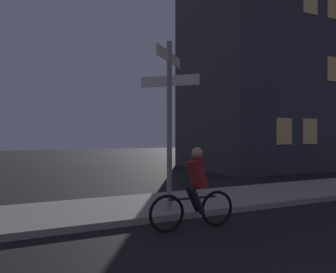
{
  "coord_description": "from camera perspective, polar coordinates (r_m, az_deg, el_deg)",
  "views": [
    {
      "loc": [
        -2.4,
        -0.45,
        1.87
      ],
      "look_at": [
        0.49,
        5.82,
        1.82
      ],
      "focal_mm": 34.31,
      "sensor_mm": 36.0,
      "label": 1
    }
  ],
  "objects": [
    {
      "name": "sidewalk_kerb",
      "position": [
        8.04,
        -6.87,
        -12.51
      ],
      "size": [
        40.0,
        2.51,
        0.14
      ],
      "primitive_type": "cube",
      "color": "gray",
      "rests_on": "ground_plane"
    },
    {
      "name": "cyclist",
      "position": [
        6.42,
        4.81,
        -9.62
      ],
      "size": [
        1.82,
        0.34,
        1.61
      ],
      "color": "black",
      "rests_on": "ground_plane"
    },
    {
      "name": "signpost",
      "position": [
        7.34,
        0.24,
        4.74
      ],
      "size": [
        1.09,
        1.09,
        3.84
      ],
      "color": "gray",
      "rests_on": "sidewalk_kerb"
    }
  ]
}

